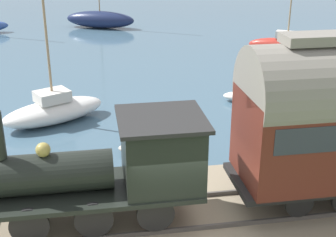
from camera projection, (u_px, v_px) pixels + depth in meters
The scene contains 8 objects.
harbor_water at pixel (106, 3), 51.87m from camera, with size 80.00×80.00×0.01m.
rail_embankment at pixel (175, 222), 12.58m from camera, with size 5.17×56.00×0.56m.
steam_locomotive at pixel (114, 165), 11.64m from camera, with size 2.13×6.06×3.11m.
sailboat_red at pixel (287, 46), 29.74m from camera, with size 3.63×4.70×8.25m.
sailboat_white at pixel (54, 110), 19.46m from camera, with size 3.51×4.68×6.92m.
sailboat_navy at pixel (100, 19), 38.26m from camera, with size 3.87×6.01×9.54m.
rowboat_near_shore at pixel (151, 149), 16.80m from camera, with size 1.39×2.51×0.39m.
rowboat_far_out at pixel (250, 97), 21.88m from camera, with size 1.71×2.65×0.48m.
Camera 1 is at (-10.02, 1.95, 7.51)m, focal length 50.00 mm.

